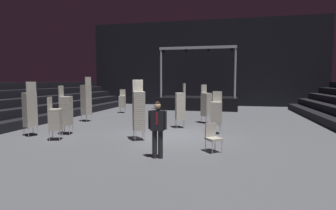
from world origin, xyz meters
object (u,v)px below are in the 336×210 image
Objects in this scene: stage_riser at (199,102)px; chair_stack_mid_left at (30,109)px; man_with_tie at (157,126)px; chair_stack_front_right at (216,113)px; chair_stack_rear_right at (139,110)px; chair_stack_aisle_left at (55,119)px; loose_chair_near_man at (213,136)px; chair_stack_mid_centre at (122,101)px; chair_stack_mid_right at (86,99)px; chair_stack_front_left at (66,110)px; chair_stack_rear_centre at (206,104)px; chair_stack_rear_left at (180,106)px.

chair_stack_mid_left is at bearing -114.26° from stage_riser.
man_with_tie is 0.92× the size of chair_stack_front_right.
chair_stack_aisle_left is (-3.21, -0.73, -0.34)m from chair_stack_rear_right.
chair_stack_rear_right is at bearing -59.70° from loose_chair_near_man.
stage_riser is at bearing -92.50° from man_with_tie.
chair_stack_front_right is 3.56m from chair_stack_rear_right.
chair_stack_front_right is 0.82× the size of chair_stack_mid_left.
chair_stack_rear_right is (-1.37, 2.27, 0.21)m from man_with_tie.
chair_stack_mid_centre is at bearing -91.68° from chair_stack_rear_right.
stage_riser is 2.44× the size of chair_stack_mid_right.
chair_stack_rear_right reaches higher than chair_stack_front_left.
chair_stack_front_right is at bearing 126.84° from chair_stack_mid_centre.
chair_stack_mid_centre is at bearing 20.78° from chair_stack_mid_left.
chair_stack_mid_left is at bearing -22.40° from man_with_tie.
loose_chair_near_man is (1.98, -13.59, -0.04)m from stage_riser.
chair_stack_rear_right is at bearing 12.56° from chair_stack_rear_centre.
man_with_tie is 0.81× the size of chair_stack_front_left.
chair_stack_rear_centre is 1.25× the size of chair_stack_aisle_left.
chair_stack_mid_left reaches higher than chair_stack_aisle_left.
chair_stack_aisle_left is at bearing 31.52° from chair_stack_front_right.
loose_chair_near_man is at bearing 97.95° from chair_stack_front_right.
chair_stack_mid_right is 6.10m from chair_stack_rear_right.
chair_stack_mid_centre is (0.58, 8.74, -0.29)m from chair_stack_mid_left.
stage_riser is at bearing -72.15° from chair_stack_front_right.
chair_stack_rear_centre is (2.22, 4.90, -0.13)m from chair_stack_rear_right.
chair_stack_mid_centre is 11.99m from loose_chair_near_man.
chair_stack_mid_left is 2.44× the size of loose_chair_near_man.
chair_stack_aisle_left is at bearing -107.58° from stage_riser.
man_with_tie is at bearing -118.78° from chair_stack_mid_right.
chair_stack_front_right is at bearing -79.43° from stage_riser.
man_with_tie is at bearing -3.03° from loose_chair_near_man.
chair_stack_front_right is 3.19m from loose_chair_near_man.
stage_riser is 10.61m from chair_stack_front_right.
chair_stack_rear_centre is (0.85, 7.17, 0.08)m from man_with_tie.
chair_stack_rear_centre reaches higher than man_with_tie.
chair_stack_front_left is 0.93× the size of chair_stack_mid_left.
man_with_tie is at bearing 54.18° from chair_stack_aisle_left.
chair_stack_front_right is at bearing -172.94° from chair_stack_rear_right.
loose_chair_near_man is at bearing -72.08° from chair_stack_mid_left.
chair_stack_mid_left is 1.35× the size of chair_stack_aisle_left.
chair_stack_mid_right is (-1.10, 3.66, 0.21)m from chair_stack_front_left.
chair_stack_mid_right reaches higher than chair_stack_rear_right.
chair_stack_rear_left reaches higher than loose_chair_near_man.
man_with_tie is 1.02× the size of chair_stack_aisle_left.
chair_stack_mid_right reaches higher than chair_stack_mid_left.
man_with_tie is at bearing 106.49° from chair_stack_mid_centre.
chair_stack_rear_centre is (6.78, 0.85, -0.21)m from chair_stack_mid_right.
chair_stack_front_right is 2.96m from chair_stack_rear_centre.
chair_stack_front_left is 1.17m from chair_stack_aisle_left.
chair_stack_aisle_left is (-5.43, -5.63, -0.21)m from chair_stack_rear_centre.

